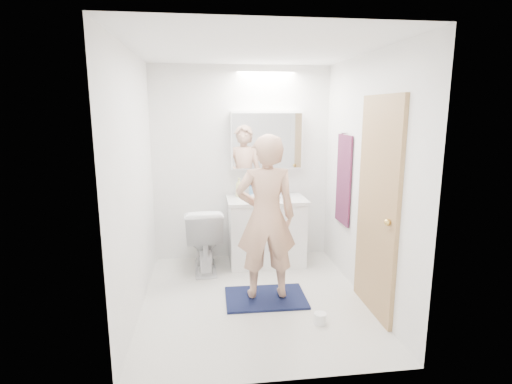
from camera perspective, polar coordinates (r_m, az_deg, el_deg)
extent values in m
plane|color=silver|center=(4.15, -0.25, -15.06)|extent=(2.50, 2.50, 0.00)
plane|color=white|center=(3.75, -0.28, 19.81)|extent=(2.50, 2.50, 0.00)
plane|color=white|center=(5.00, -2.05, 3.97)|extent=(2.50, 0.00, 2.50)
plane|color=white|center=(2.56, 3.22, -3.47)|extent=(2.50, 0.00, 2.50)
plane|color=white|center=(3.80, -16.97, 1.01)|extent=(0.00, 2.50, 2.50)
plane|color=white|center=(4.05, 15.36, 1.75)|extent=(0.00, 2.50, 2.50)
cube|color=white|center=(4.93, 1.47, -5.79)|extent=(0.90, 0.55, 0.78)
cube|color=silver|center=(4.82, 1.50, -1.14)|extent=(0.95, 0.58, 0.04)
cylinder|color=white|center=(4.85, 1.44, -0.66)|extent=(0.36, 0.36, 0.03)
cylinder|color=#B3B4B8|center=(5.02, 1.12, 0.53)|extent=(0.02, 0.02, 0.16)
cube|color=white|center=(4.93, 1.51, 7.37)|extent=(0.88, 0.14, 0.70)
cube|color=silver|center=(4.86, 1.65, 7.31)|extent=(0.84, 0.01, 0.66)
imported|color=white|center=(4.77, -7.45, -6.57)|extent=(0.45, 0.77, 0.77)
cube|color=#12153A|center=(4.16, 1.39, -14.87)|extent=(0.81, 0.56, 0.02)
imported|color=tan|center=(3.86, 1.45, -3.64)|extent=(0.59, 0.39, 1.61)
cube|color=tan|center=(3.77, 16.94, -2.16)|extent=(0.04, 0.80, 2.00)
sphere|color=gold|center=(3.51, 18.30, -4.13)|extent=(0.06, 0.06, 0.06)
cube|color=#14223F|center=(4.57, 12.40, 1.70)|extent=(0.02, 0.42, 1.00)
cylinder|color=silver|center=(4.51, 12.54, 8.23)|extent=(0.07, 0.02, 0.02)
imported|color=beige|center=(4.90, -2.44, 0.70)|extent=(0.12, 0.12, 0.23)
imported|color=#4E7BA9|center=(4.96, -0.41, 0.55)|extent=(0.11, 0.11, 0.19)
imported|color=#425EC6|center=(5.01, 4.25, 0.07)|extent=(0.12, 0.12, 0.09)
cylinder|color=white|center=(3.76, 9.14, -17.42)|extent=(0.11, 0.11, 0.10)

